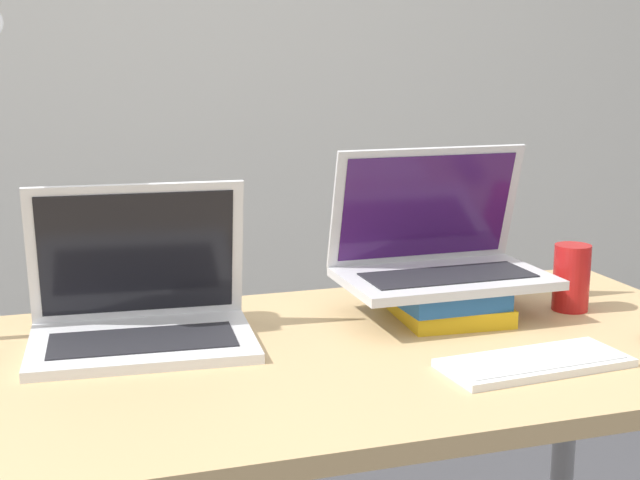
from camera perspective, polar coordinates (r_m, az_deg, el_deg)
wall_back at (r=3.00m, az=-10.46°, el=14.30°), size 8.00×0.05×2.70m
desk at (r=1.45m, az=-0.61°, el=-10.39°), size 1.47×0.71×0.75m
laptop_left at (r=1.48m, az=-11.40°, el=-4.51°), size 0.37×0.27×0.26m
book_stack at (r=1.62m, az=7.75°, el=-3.71°), size 0.20×0.25×0.06m
laptop_on_books at (r=1.61m, az=7.58°, el=-0.85°), size 0.37×0.23×0.24m
wireless_keyboard at (r=1.39m, az=13.59°, el=-7.63°), size 0.30×0.14×0.01m
soda_can at (r=1.69m, az=15.79°, el=-2.33°), size 0.07×0.07×0.12m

